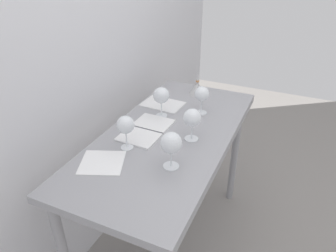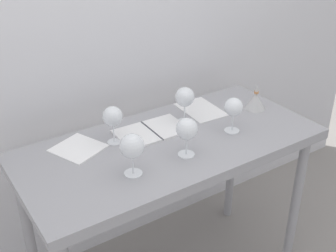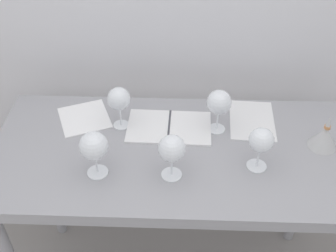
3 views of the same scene
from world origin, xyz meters
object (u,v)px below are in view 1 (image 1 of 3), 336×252
at_px(wine_glass_far_left, 126,126).
at_px(tasting_sheet_upper, 163,104).
at_px(wine_glass_near_center, 192,118).
at_px(wine_glass_near_left, 171,144).
at_px(tasting_sheet_lower, 102,162).
at_px(wine_glass_far_right, 161,96).
at_px(decanter_funnel, 197,88).
at_px(wine_glass_near_right, 202,95).
at_px(open_notebook, 146,130).

xyz_separation_m(wine_glass_far_left, tasting_sheet_upper, (0.53, 0.05, -0.13)).
xyz_separation_m(wine_glass_near_center, wine_glass_near_left, (-0.26, 0.00, 0.00)).
bearing_deg(tasting_sheet_lower, wine_glass_far_right, -28.03).
bearing_deg(decanter_funnel, wine_glass_far_right, 168.23).
bearing_deg(tasting_sheet_upper, tasting_sheet_lower, -176.09).
xyz_separation_m(wine_glass_far_left, wine_glass_near_right, (0.52, -0.21, -0.01)).
xyz_separation_m(wine_glass_near_center, tasting_sheet_upper, (0.32, 0.32, -0.12)).
relative_size(wine_glass_near_right, decanter_funnel, 1.22).
distance_m(wine_glass_far_right, wine_glass_near_right, 0.24).
distance_m(wine_glass_far_right, tasting_sheet_upper, 0.21).
relative_size(wine_glass_far_right, wine_glass_near_left, 1.01).
bearing_deg(tasting_sheet_lower, open_notebook, -30.60).
bearing_deg(tasting_sheet_upper, wine_glass_near_left, -148.32).
distance_m(open_notebook, tasting_sheet_upper, 0.34).
relative_size(wine_glass_near_right, open_notebook, 0.50).
xyz_separation_m(wine_glass_near_right, decanter_funnel, (0.26, 0.12, -0.08)).
bearing_deg(tasting_sheet_lower, tasting_sheet_upper, -21.74).
bearing_deg(tasting_sheet_upper, wine_glass_near_right, -90.12).
bearing_deg(wine_glass_near_left, wine_glass_far_left, 79.04).
bearing_deg(wine_glass_far_right, wine_glass_near_right, -56.77).
distance_m(wine_glass_near_right, open_notebook, 0.40).
relative_size(wine_glass_near_center, open_notebook, 0.52).
bearing_deg(wine_glass_near_left, tasting_sheet_upper, 28.50).
relative_size(wine_glass_far_left, decanter_funnel, 1.28).
xyz_separation_m(wine_glass_near_center, wine_glass_near_right, (0.31, 0.05, -0.00)).
height_order(wine_glass_near_center, open_notebook, wine_glass_near_center).
distance_m(tasting_sheet_lower, decanter_funnel, 0.95).
distance_m(wine_glass_far_left, open_notebook, 0.23).
bearing_deg(wine_glass_far_left, open_notebook, -2.33).
bearing_deg(open_notebook, tasting_sheet_upper, 11.29).
xyz_separation_m(wine_glass_near_left, tasting_sheet_upper, (0.58, 0.32, -0.12)).
distance_m(wine_glass_near_left, wine_glass_near_right, 0.57).
bearing_deg(wine_glass_far_right, wine_glass_near_left, -149.61).
bearing_deg(decanter_funnel, wine_glass_near_right, -155.39).
bearing_deg(wine_glass_far_left, wine_glass_near_right, -22.43).
xyz_separation_m(wine_glass_near_left, wine_glass_near_right, (0.57, 0.05, -0.00)).
relative_size(wine_glass_near_center, wine_glass_near_right, 1.02).
xyz_separation_m(wine_glass_far_right, wine_glass_near_left, (-0.44, -0.26, -0.00)).
xyz_separation_m(wine_glass_far_left, open_notebook, (0.19, -0.01, -0.12)).
distance_m(wine_glass_far_right, tasting_sheet_lower, 0.56).
height_order(wine_glass_near_center, decanter_funnel, wine_glass_near_center).
bearing_deg(wine_glass_near_left, wine_glass_near_center, -0.28).
bearing_deg(open_notebook, wine_glass_near_right, -31.06).
bearing_deg(wine_glass_near_center, decanter_funnel, 17.02).
xyz_separation_m(wine_glass_near_center, wine_glass_far_right, (0.17, 0.26, 0.01)).
bearing_deg(decanter_funnel, wine_glass_near_left, -168.26).
distance_m(wine_glass_far_left, tasting_sheet_upper, 0.55).
bearing_deg(wine_glass_far_right, wine_glass_far_left, 178.45).
distance_m(wine_glass_far_right, wine_glass_near_left, 0.51).
bearing_deg(tasting_sheet_lower, wine_glass_near_left, -93.31).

